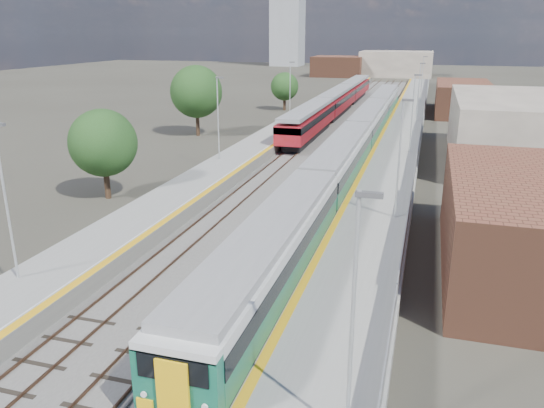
% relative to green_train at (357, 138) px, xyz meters
% --- Properties ---
extents(ground, '(320.00, 320.00, 0.00)m').
position_rel_green_train_xyz_m(ground, '(-1.50, 8.38, -2.25)').
color(ground, '#47443A').
rests_on(ground, ground).
extents(ballast_bed, '(10.50, 155.00, 0.06)m').
position_rel_green_train_xyz_m(ballast_bed, '(-3.75, 10.88, -2.22)').
color(ballast_bed, '#565451').
rests_on(ballast_bed, ground).
extents(tracks, '(8.96, 160.00, 0.17)m').
position_rel_green_train_xyz_m(tracks, '(-3.15, 12.56, -2.15)').
color(tracks, '#4C3323').
rests_on(tracks, ground).
extents(platform_right, '(4.70, 155.00, 8.52)m').
position_rel_green_train_xyz_m(platform_right, '(3.78, 10.87, -1.72)').
color(platform_right, slate).
rests_on(platform_right, ground).
extents(platform_left, '(4.30, 155.00, 8.52)m').
position_rel_green_train_xyz_m(platform_left, '(-10.55, 10.87, -1.73)').
color(platform_left, slate).
rests_on(platform_left, ground).
extents(buildings, '(72.00, 185.50, 40.00)m').
position_rel_green_train_xyz_m(buildings, '(-19.62, 96.98, 8.45)').
color(buildings, brown).
rests_on(buildings, ground).
extents(green_train, '(2.91, 80.86, 3.20)m').
position_rel_green_train_xyz_m(green_train, '(0.00, 0.00, 0.00)').
color(green_train, black).
rests_on(green_train, ground).
extents(red_train, '(2.96, 59.96, 3.73)m').
position_rel_green_train_xyz_m(red_train, '(-7.00, 29.13, -0.05)').
color(red_train, black).
rests_on(red_train, ground).
extents(tree_a, '(5.08, 5.08, 6.89)m').
position_rel_green_train_xyz_m(tree_a, '(-16.64, -18.40, 2.08)').
color(tree_a, '#382619').
rests_on(tree_a, ground).
extents(tree_b, '(6.29, 6.29, 8.52)m').
position_rel_green_train_xyz_m(tree_b, '(-20.58, 7.44, 3.12)').
color(tree_b, '#382619').
rests_on(tree_b, ground).
extents(tree_c, '(4.50, 4.50, 6.10)m').
position_rel_green_train_xyz_m(tree_c, '(-16.14, 32.04, 1.58)').
color(tree_c, '#382619').
rests_on(tree_c, ground).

